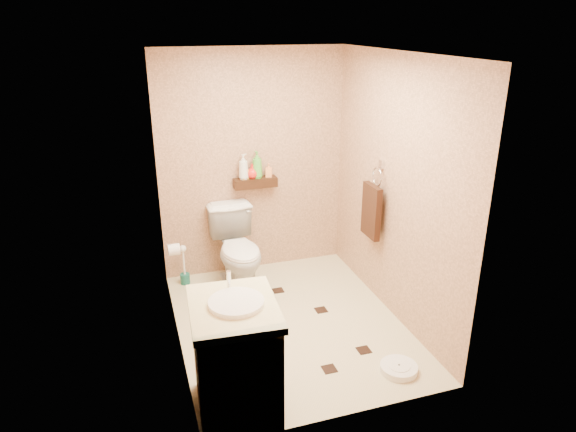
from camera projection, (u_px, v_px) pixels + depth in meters
name	position (u px, v px, depth m)	size (l,w,h in m)	color
ground	(289.00, 323.00, 4.77)	(2.50, 2.50, 0.00)	beige
wall_back	(253.00, 164.00, 5.45)	(2.00, 0.04, 2.40)	tan
wall_front	(350.00, 265.00, 3.23)	(2.00, 0.04, 2.40)	tan
wall_left	(169.00, 214.00, 4.05)	(0.04, 2.50, 2.40)	tan
wall_right	(395.00, 190.00, 4.62)	(0.04, 2.50, 2.40)	tan
ceiling	(289.00, 53.00, 3.90)	(2.00, 2.50, 0.02)	silver
wall_shelf	(255.00, 183.00, 5.44)	(0.46, 0.14, 0.10)	#331B0E
floor_accents	(294.00, 324.00, 4.74)	(1.06, 1.46, 0.01)	black
toilet	(238.00, 250.00, 5.28)	(0.47, 0.82, 0.83)	white
vanity	(236.00, 357.00, 3.56)	(0.63, 0.75, 1.00)	brown
bathroom_scale	(399.00, 368.00, 4.11)	(0.37, 0.37, 0.06)	white
toilet_brush	(184.00, 270.00, 5.43)	(0.10, 0.10, 0.44)	#175C50
towel_ring	(372.00, 209.00, 4.91)	(0.12, 0.30, 0.76)	silver
toilet_paper	(174.00, 249.00, 4.86)	(0.12, 0.11, 0.12)	white
bottle_a	(243.00, 167.00, 5.34)	(0.10, 0.10, 0.27)	silver
bottle_b	(244.00, 172.00, 5.36)	(0.07, 0.07, 0.16)	gold
bottle_c	(252.00, 171.00, 5.38)	(0.12, 0.12, 0.16)	red
bottle_d	(257.00, 165.00, 5.38)	(0.11, 0.11, 0.29)	green
bottle_e	(269.00, 170.00, 5.44)	(0.06, 0.07, 0.14)	#FF9654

